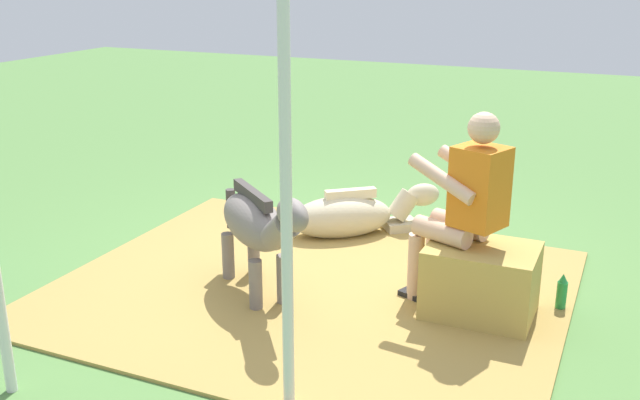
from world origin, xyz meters
TOP-DOWN VIEW (x-y plane):
  - ground_plane at (0.00, 0.00)m, footprint 24.00×24.00m
  - hay_patch at (-0.06, 0.30)m, footprint 3.53×2.98m
  - hay_bale at (-1.25, 0.23)m, footprint 0.70×0.54m
  - person_seated at (-1.09, 0.19)m, footprint 0.72×0.56m
  - pony_standing at (0.22, 0.57)m, footprint 1.12×1.00m
  - pony_lying at (0.07, -0.83)m, footprint 1.21×1.05m
  - soda_bottle at (-1.74, -0.07)m, footprint 0.07×0.07m
  - tent_pole_left at (-0.56, 1.68)m, footprint 0.06×0.06m

SIDE VIEW (x-z plane):
  - ground_plane at x=0.00m, z-range 0.00..0.00m
  - hay_patch at x=-0.06m, z-range 0.00..0.02m
  - soda_bottle at x=-1.74m, z-range 0.00..0.27m
  - pony_lying at x=0.07m, z-range -0.02..0.40m
  - hay_bale at x=-1.25m, z-range 0.00..0.49m
  - pony_standing at x=0.22m, z-range 0.09..0.99m
  - person_seated at x=-1.09m, z-range 0.08..1.45m
  - tent_pole_left at x=-0.56m, z-range 0.00..2.53m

